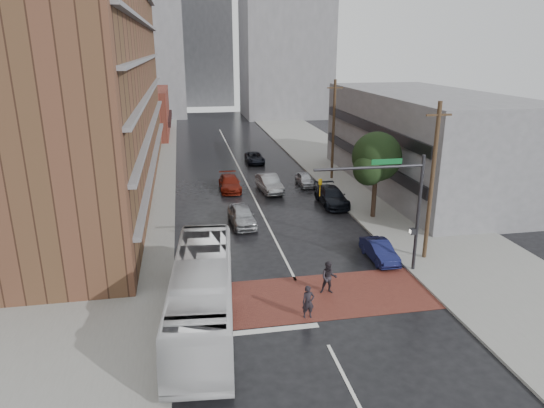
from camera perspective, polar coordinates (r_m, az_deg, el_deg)
ground at (r=26.47m, az=4.08°, el=-11.44°), size 160.00×160.00×0.00m
crosswalk at (r=26.88m, az=3.81°, el=-10.91°), size 14.00×5.00×0.02m
sidewalk_west at (r=49.31m, az=-16.52°, el=2.07°), size 9.00×90.00×0.15m
sidewalk_east at (r=52.03m, az=9.53°, el=3.39°), size 9.00×90.00×0.15m
apartment_block at (r=46.96m, az=-21.40°, el=18.08°), size 10.00×44.00×28.00m
storefront_west at (r=77.09m, az=-15.12°, el=10.33°), size 8.00×16.00×7.00m
building_east at (r=48.63m, az=17.40°, el=7.14°), size 11.00×26.00×9.00m
distant_tower_west at (r=100.63m, az=-15.94°, el=19.08°), size 18.00×16.00×32.00m
distant_tower_east at (r=96.49m, az=1.59°, el=20.98°), size 16.00×14.00×36.00m
distant_tower_center at (r=117.42m, az=-7.92°, el=17.37°), size 12.00×10.00×24.00m
street_tree at (r=38.15m, az=12.20°, el=5.10°), size 4.20×4.10×6.90m
signal_mast at (r=28.67m, az=14.43°, el=0.68°), size 6.50×0.30×7.20m
utility_pole_near at (r=31.15m, az=18.30°, el=2.48°), size 1.60×0.26×10.00m
utility_pole_far at (r=49.20m, az=7.24°, el=8.69°), size 1.60×0.26×10.00m
transit_bus at (r=24.01m, az=-8.18°, el=-10.32°), size 3.87×12.19×3.34m
pedestrian_a at (r=24.71m, az=4.28°, el=-11.43°), size 0.64×0.43×1.73m
pedestrian_b at (r=27.04m, az=6.69°, el=-8.61°), size 1.03×0.88×1.86m
car_travel_a at (r=36.90m, az=-3.57°, el=-1.38°), size 2.08×4.59×1.53m
car_travel_b at (r=45.47m, az=-0.33°, el=2.44°), size 2.12×4.92×1.57m
car_travel_c at (r=46.07m, az=-4.99°, el=2.46°), size 1.95×4.76×1.38m
suv_travel at (r=57.08m, az=-2.05°, el=5.47°), size 2.02×4.34×1.20m
car_parked_near at (r=31.71m, az=12.52°, el=-5.40°), size 1.41×3.83×1.25m
car_parked_mid at (r=41.96m, az=7.04°, el=0.90°), size 2.08×5.12×1.49m
car_parked_far at (r=47.66m, az=3.92°, el=2.92°), size 1.47×3.63×1.23m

